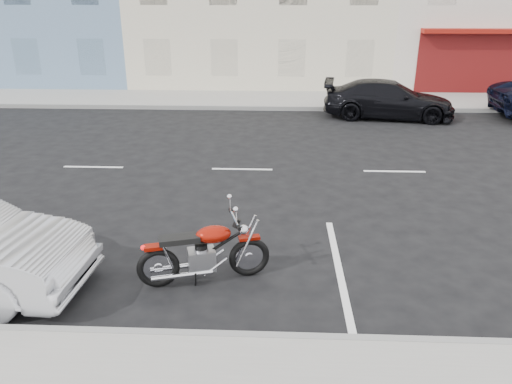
# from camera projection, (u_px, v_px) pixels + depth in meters

# --- Properties ---
(ground) EXTENTS (120.00, 120.00, 0.00)m
(ground) POSITION_uv_depth(u_px,v_px,m) (318.00, 170.00, 13.12)
(ground) COLOR black
(ground) RESTS_ON ground
(sidewalk_far) EXTENTS (80.00, 3.40, 0.15)m
(sidewalk_far) POSITION_uv_depth(u_px,v_px,m) (186.00, 99.00, 21.35)
(sidewalk_far) COLOR gray
(sidewalk_far) RESTS_ON ground
(curb_far) EXTENTS (80.00, 0.12, 0.16)m
(curb_far) POSITION_uv_depth(u_px,v_px,m) (179.00, 107.00, 19.77)
(curb_far) COLOR gray
(curb_far) RESTS_ON ground
(motorcycle) EXTENTS (2.10, 0.90, 1.08)m
(motorcycle) POSITION_uv_depth(u_px,v_px,m) (251.00, 249.00, 8.13)
(motorcycle) COLOR black
(motorcycle) RESTS_ON ground
(car_far) EXTENTS (4.91, 2.52, 1.36)m
(car_far) POSITION_uv_depth(u_px,v_px,m) (388.00, 99.00, 18.29)
(car_far) COLOR black
(car_far) RESTS_ON ground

